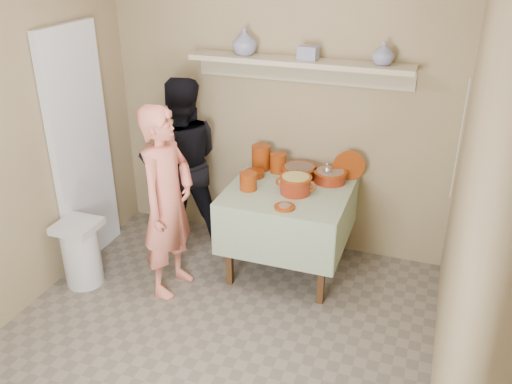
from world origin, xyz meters
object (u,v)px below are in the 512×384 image
at_px(person_cook, 167,202).
at_px(serving_table, 289,201).
at_px(person_helper, 182,163).
at_px(cazuela_rice, 296,183).
at_px(trash_bin, 81,253).

relative_size(person_cook, serving_table, 1.57).
bearing_deg(person_cook, person_helper, 23.67).
distance_m(serving_table, cazuela_rice, 0.23).
xyz_separation_m(person_helper, serving_table, (1.05, -0.17, -0.13)).
xyz_separation_m(person_cook, serving_table, (0.80, 0.57, -0.12)).
bearing_deg(trash_bin, person_cook, 15.42).
distance_m(person_cook, trash_bin, 0.88).
xyz_separation_m(serving_table, cazuela_rice, (0.07, -0.07, 0.20)).
distance_m(person_helper, trash_bin, 1.15).
bearing_deg(person_helper, person_cook, 78.11).
height_order(person_helper, trash_bin, person_helper).
height_order(person_helper, serving_table, person_helper).
distance_m(person_helper, serving_table, 1.07).
relative_size(serving_table, trash_bin, 1.74).
bearing_deg(person_helper, trash_bin, 32.87).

